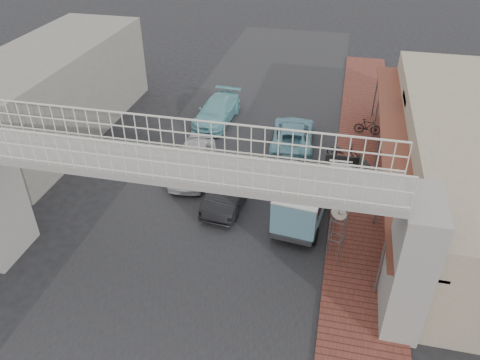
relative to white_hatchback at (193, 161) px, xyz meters
The scene contains 15 objects.
ground 3.89m from the white_hatchback, 57.58° to the right, with size 120.00×120.00×0.00m, color black.
road_strip 3.89m from the white_hatchback, 57.58° to the right, with size 10.00×60.00×0.01m, color black.
sidewalk 8.58m from the white_hatchback, ahead, with size 3.00×40.00×0.10m, color brown.
shophouse_row 13.10m from the white_hatchback, ahead, with size 7.20×18.00×4.00m.
footbridge 7.88m from the white_hatchback, 74.19° to the right, with size 16.40×2.40×6.34m.
building_far_left 9.54m from the white_hatchback, 162.76° to the left, with size 5.00×14.00×5.00m, color gray.
white_hatchback is the anchor object (origin of this frame).
dark_sedan 3.03m from the white_hatchback, 37.55° to the right, with size 1.52×4.36×1.44m, color black.
angkot_curb 6.07m from the white_hatchback, 41.54° to the left, with size 2.27×4.92×1.37m, color #68A4B5.
angkot_far 6.09m from the white_hatchback, 93.60° to the left, with size 1.95×4.81×1.40m, color #6BB2BB.
angkot_van 6.36m from the white_hatchback, 23.44° to the right, with size 2.35×4.38×2.06m.
motorcycle_near 7.96m from the white_hatchback, 22.55° to the left, with size 0.59×1.69×0.89m, color black.
motorcycle_far 10.66m from the white_hatchback, 35.93° to the left, with size 0.43×1.52×0.92m, color black.
street_clock 8.94m from the white_hatchback, 33.47° to the right, with size 0.69×0.64×2.68m.
arrow_sign 8.75m from the white_hatchback, 17.16° to the right, with size 2.02×1.28×3.50m.
Camera 1 is at (4.73, -15.85, 13.01)m, focal length 35.00 mm.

